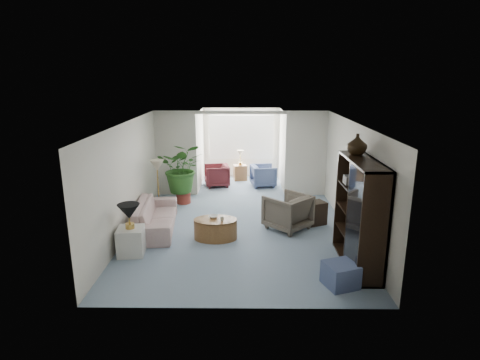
{
  "coord_description": "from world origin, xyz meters",
  "views": [
    {
      "loc": [
        0.09,
        -8.48,
        3.53
      ],
      "look_at": [
        0.0,
        0.6,
        1.1
      ],
      "focal_mm": 29.94,
      "sensor_mm": 36.0,
      "label": 1
    }
  ],
  "objects_px": {
    "coffee_bowl": "(213,217)",
    "sunroom_chair_maroon": "(217,175)",
    "sofa": "(155,216)",
    "ottoman": "(341,275)",
    "framed_picture": "(355,162)",
    "table_lamp": "(129,212)",
    "cabinet_urn": "(357,144)",
    "sunroom_chair_blue": "(263,176)",
    "wingback_chair": "(288,212)",
    "side_table_dark": "(315,213)",
    "coffee_cup": "(222,219)",
    "entertainment_cabinet": "(359,214)",
    "end_table": "(131,241)",
    "sunroom_table": "(240,173)",
    "floor_lamp": "(157,165)",
    "plant_pot": "(184,197)",
    "coffee_table": "(216,229)"
  },
  "relations": [
    {
      "from": "coffee_bowl",
      "to": "sunroom_chair_blue",
      "type": "relative_size",
      "value": 0.27
    },
    {
      "from": "coffee_cup",
      "to": "entertainment_cabinet",
      "type": "height_order",
      "value": "entertainment_cabinet"
    },
    {
      "from": "sofa",
      "to": "ottoman",
      "type": "bearing_deg",
      "value": -130.15
    },
    {
      "from": "table_lamp",
      "to": "coffee_cup",
      "type": "xyz_separation_m",
      "value": [
        1.78,
        0.71,
        -0.41
      ]
    },
    {
      "from": "framed_picture",
      "to": "ottoman",
      "type": "relative_size",
      "value": 0.98
    },
    {
      "from": "floor_lamp",
      "to": "plant_pot",
      "type": "height_order",
      "value": "floor_lamp"
    },
    {
      "from": "sofa",
      "to": "floor_lamp",
      "type": "xyz_separation_m",
      "value": [
        -0.17,
        1.21,
        0.93
      ]
    },
    {
      "from": "table_lamp",
      "to": "coffee_table",
      "type": "distance_m",
      "value": 1.94
    },
    {
      "from": "table_lamp",
      "to": "side_table_dark",
      "type": "bearing_deg",
      "value": 23.45
    },
    {
      "from": "side_table_dark",
      "to": "ottoman",
      "type": "relative_size",
      "value": 1.09
    },
    {
      "from": "wingback_chair",
      "to": "side_table_dark",
      "type": "relative_size",
      "value": 1.64
    },
    {
      "from": "wingback_chair",
      "to": "cabinet_urn",
      "type": "height_order",
      "value": "cabinet_urn"
    },
    {
      "from": "coffee_cup",
      "to": "sunroom_chair_maroon",
      "type": "height_order",
      "value": "sunroom_chair_maroon"
    },
    {
      "from": "sunroom_chair_maroon",
      "to": "sunroom_table",
      "type": "xyz_separation_m",
      "value": [
        0.75,
        0.75,
        -0.09
      ]
    },
    {
      "from": "framed_picture",
      "to": "sunroom_chair_blue",
      "type": "distance_m",
      "value": 4.63
    },
    {
      "from": "coffee_cup",
      "to": "side_table_dark",
      "type": "bearing_deg",
      "value": 24.92
    },
    {
      "from": "side_table_dark",
      "to": "wingback_chair",
      "type": "bearing_deg",
      "value": -156.8
    },
    {
      "from": "end_table",
      "to": "sunroom_table",
      "type": "distance_m",
      "value": 6.19
    },
    {
      "from": "table_lamp",
      "to": "entertainment_cabinet",
      "type": "relative_size",
      "value": 0.22
    },
    {
      "from": "table_lamp",
      "to": "cabinet_urn",
      "type": "distance_m",
      "value": 4.59
    },
    {
      "from": "ottoman",
      "to": "coffee_cup",
      "type": "bearing_deg",
      "value": 138.2
    },
    {
      "from": "wingback_chair",
      "to": "entertainment_cabinet",
      "type": "height_order",
      "value": "entertainment_cabinet"
    },
    {
      "from": "sofa",
      "to": "sunroom_chair_maroon",
      "type": "height_order",
      "value": "sunroom_chair_maroon"
    },
    {
      "from": "wingback_chair",
      "to": "side_table_dark",
      "type": "xyz_separation_m",
      "value": [
        0.7,
        0.3,
        -0.14
      ]
    },
    {
      "from": "table_lamp",
      "to": "wingback_chair",
      "type": "bearing_deg",
      "value": 23.5
    },
    {
      "from": "coffee_bowl",
      "to": "sunroom_chair_blue",
      "type": "distance_m",
      "value": 4.36
    },
    {
      "from": "entertainment_cabinet",
      "to": "plant_pot",
      "type": "height_order",
      "value": "entertainment_cabinet"
    },
    {
      "from": "cabinet_urn",
      "to": "sunroom_chair_maroon",
      "type": "xyz_separation_m",
      "value": [
        -3.01,
        4.96,
        -1.88
      ]
    },
    {
      "from": "table_lamp",
      "to": "end_table",
      "type": "bearing_deg",
      "value": 0.0
    },
    {
      "from": "floor_lamp",
      "to": "wingback_chair",
      "type": "bearing_deg",
      "value": -19.29
    },
    {
      "from": "cabinet_urn",
      "to": "sunroom_table",
      "type": "distance_m",
      "value": 6.45
    },
    {
      "from": "coffee_bowl",
      "to": "coffee_cup",
      "type": "height_order",
      "value": "coffee_cup"
    },
    {
      "from": "floor_lamp",
      "to": "framed_picture",
      "type": "bearing_deg",
      "value": -18.77
    },
    {
      "from": "coffee_table",
      "to": "coffee_bowl",
      "type": "height_order",
      "value": "coffee_bowl"
    },
    {
      "from": "table_lamp",
      "to": "sunroom_chair_maroon",
      "type": "height_order",
      "value": "table_lamp"
    },
    {
      "from": "sofa",
      "to": "ottoman",
      "type": "xyz_separation_m",
      "value": [
        3.71,
        -2.54,
        -0.12
      ]
    },
    {
      "from": "coffee_bowl",
      "to": "sunroom_chair_maroon",
      "type": "height_order",
      "value": "sunroom_chair_maroon"
    },
    {
      "from": "floor_lamp",
      "to": "sunroom_chair_maroon",
      "type": "distance_m",
      "value": 2.99
    },
    {
      "from": "end_table",
      "to": "sunroom_table",
      "type": "bearing_deg",
      "value": 69.91
    },
    {
      "from": "framed_picture",
      "to": "coffee_bowl",
      "type": "height_order",
      "value": "framed_picture"
    },
    {
      "from": "floor_lamp",
      "to": "coffee_cup",
      "type": "xyz_separation_m",
      "value": [
        1.75,
        -1.85,
        -0.76
      ]
    },
    {
      "from": "wingback_chair",
      "to": "plant_pot",
      "type": "bearing_deg",
      "value": -79.09
    },
    {
      "from": "sunroom_chair_maroon",
      "to": "entertainment_cabinet",
      "type": "bearing_deg",
      "value": 18.59
    },
    {
      "from": "side_table_dark",
      "to": "ottoman",
      "type": "bearing_deg",
      "value": -91.26
    },
    {
      "from": "coffee_cup",
      "to": "framed_picture",
      "type": "bearing_deg",
      "value": 5.86
    },
    {
      "from": "entertainment_cabinet",
      "to": "coffee_bowl",
      "type": "bearing_deg",
      "value": 155.26
    },
    {
      "from": "table_lamp",
      "to": "cabinet_urn",
      "type": "relative_size",
      "value": 1.11
    },
    {
      "from": "sunroom_chair_blue",
      "to": "wingback_chair",
      "type": "bearing_deg",
      "value": 175.84
    },
    {
      "from": "entertainment_cabinet",
      "to": "sunroom_chair_maroon",
      "type": "xyz_separation_m",
      "value": [
        -3.01,
        5.46,
        -0.67
      ]
    },
    {
      "from": "floor_lamp",
      "to": "coffee_bowl",
      "type": "bearing_deg",
      "value": -46.77
    }
  ]
}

